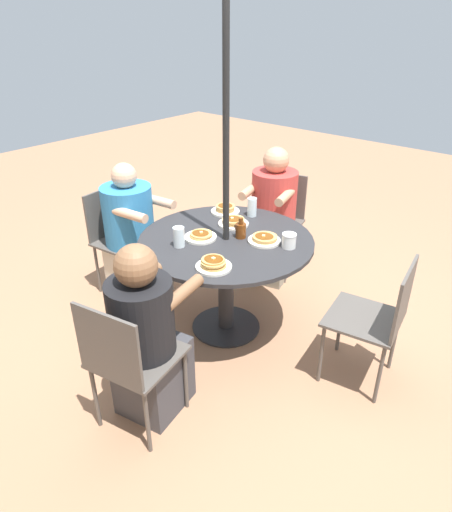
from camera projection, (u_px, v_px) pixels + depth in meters
ground_plane at (226, 327)px, 3.44m from camera, size 12.00×12.00×0.00m
patio_table at (226, 256)px, 3.16m from camera, size 1.19×1.19×0.74m
umbrella_pole at (226, 166)px, 2.85m from camera, size 0.04×0.04×2.49m
patio_chair_north at (118, 233)px, 3.73m from camera, size 0.47×0.47×0.86m
diner_north at (133, 239)px, 3.65m from camera, size 0.56×0.44×1.11m
patio_chair_east at (127, 358)px, 2.39m from camera, size 0.50×0.50×0.86m
diner_east at (147, 340)px, 2.52m from camera, size 0.43×0.55×1.10m
patio_chair_south at (378, 315)px, 2.72m from camera, size 0.49×0.49×0.86m
patio_chair_west at (279, 216)px, 4.05m from camera, size 0.52×0.52×0.86m
diner_west at (272, 221)px, 3.91m from camera, size 0.47×0.55×1.15m
pancake_plate_a at (234, 222)px, 3.29m from camera, size 0.22×0.22×0.06m
pancake_plate_b at (201, 236)px, 3.09m from camera, size 0.22×0.22×0.05m
pancake_plate_c at (264, 239)px, 3.04m from camera, size 0.22×0.22×0.05m
pancake_plate_d at (225, 210)px, 3.49m from camera, size 0.22×0.22×0.07m
pancake_plate_e at (213, 264)px, 2.73m from camera, size 0.22×0.22×0.07m
syrup_bottle at (241, 230)px, 3.09m from camera, size 0.09×0.07×0.14m
coffee_cup at (289, 241)px, 2.96m from camera, size 0.09×0.09×0.10m
drinking_glass_a at (252, 207)px, 3.41m from camera, size 0.07×0.07×0.14m
drinking_glass_b at (179, 237)px, 2.96m from camera, size 0.08×0.08×0.13m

